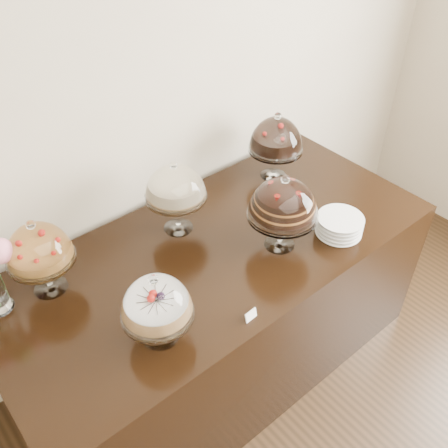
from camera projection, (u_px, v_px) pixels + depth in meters
wall_back at (91, 110)px, 2.21m from camera, size 5.00×0.04×3.00m
display_counter at (218, 309)px, 2.69m from camera, size 2.20×1.00×0.90m
cake_stand_sugar_sponge at (156, 302)px, 1.87m from camera, size 0.29×0.29×0.34m
cake_stand_choco_layer at (283, 201)px, 2.25m from camera, size 0.33×0.33×0.40m
cake_stand_cheesecake at (175, 186)px, 2.35m from camera, size 0.30×0.30×0.39m
cake_stand_dark_choco at (276, 137)px, 2.71m from camera, size 0.30×0.30×0.40m
cake_stand_fruit_tart at (38, 247)px, 2.05m from camera, size 0.29×0.29×0.38m
plate_stack at (339, 225)px, 2.46m from camera, size 0.22×0.22×0.09m
price_card_left at (251, 315)px, 2.06m from camera, size 0.06×0.02×0.04m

